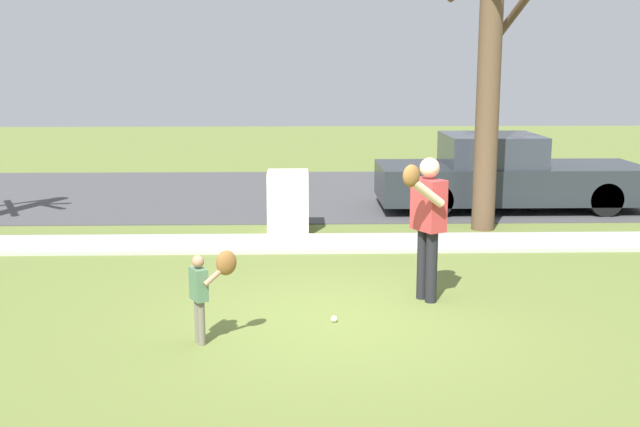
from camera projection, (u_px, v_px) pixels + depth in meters
The scene contains 9 objects.
ground_plane at pixel (328, 246), 12.27m from camera, with size 48.00×48.00×0.00m, color olive.
sidewalk_strip at pixel (328, 243), 12.36m from camera, with size 36.00×1.20×0.06m, color #A3A39E.
road_surface at pixel (320, 193), 17.27m from camera, with size 36.00×6.80×0.02m, color #424244.
person_adult at pixel (427, 215), 9.24m from camera, with size 0.62×0.85×1.76m.
person_child at pixel (207, 283), 7.89m from camera, with size 0.53×0.30×0.99m.
baseball at pixel (334, 319), 8.67m from camera, with size 0.07×0.07×0.07m, color white.
utility_cabinet at pixel (288, 202), 13.24m from camera, with size 0.70×0.76×1.05m, color beige.
street_tree_near at pixel (490, 48), 12.94m from camera, with size 1.85×1.89×5.90m.
parked_pickup_dark at pixel (505, 176), 15.30m from camera, with size 5.20×1.95×1.48m.
Camera 1 is at (-0.44, -8.43, 2.86)m, focal length 43.25 mm.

